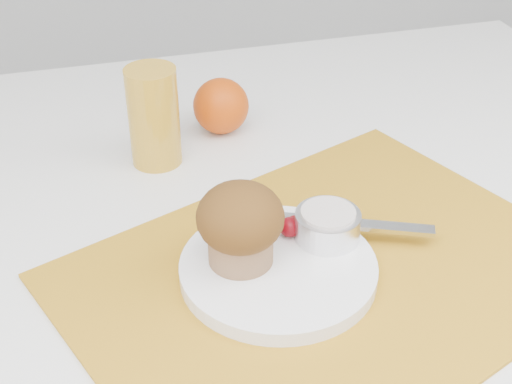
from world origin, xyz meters
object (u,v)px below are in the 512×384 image
object	(u,v)px
orange	(221,106)
juice_glass	(154,117)
muffin	(240,224)
plate	(278,269)

from	to	relation	value
orange	juice_glass	size ratio (longest dim) A/B	0.59
orange	muffin	world-z (taller)	muffin
plate	muffin	distance (m)	0.06
juice_glass	muffin	xyz separation A→B (m)	(0.04, -0.24, 0.00)
plate	juice_glass	world-z (taller)	juice_glass
orange	juice_glass	bearing A→B (deg)	-150.42
orange	muffin	size ratio (longest dim) A/B	0.87
juice_glass	muffin	world-z (taller)	juice_glass
juice_glass	orange	bearing A→B (deg)	29.58
plate	orange	xyz separation A→B (m)	(0.02, 0.30, 0.02)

